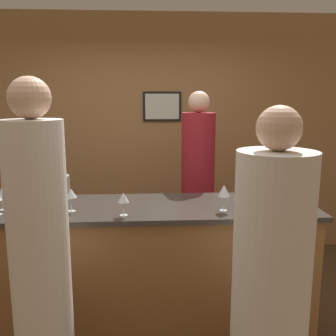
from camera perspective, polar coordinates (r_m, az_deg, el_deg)
name	(u,v)px	position (r m, az deg, el deg)	size (l,w,h in m)	color
back_wall	(142,136)	(4.45, -4.03, 4.85)	(8.00, 0.08, 2.80)	#A37547
bar_counter	(140,277)	(2.86, -4.31, -16.30)	(2.49, 0.68, 1.10)	brown
bartender	(197,200)	(3.54, 4.51, -4.95)	(0.31, 0.31, 1.91)	maroon
guest_0	(41,279)	(2.13, -18.73, -15.68)	(0.30, 0.30, 1.95)	silver
guest_1	(270,300)	(2.08, 15.25, -18.79)	(0.39, 0.39, 1.81)	silver
wine_bottle_0	(293,193)	(2.68, 18.55, -3.66)	(0.07, 0.07, 0.29)	black
ice_bucket	(57,188)	(2.90, -16.62, -2.91)	(0.19, 0.19, 0.18)	#9E9993
wine_glass_2	(2,193)	(2.75, -23.97, -3.50)	(0.06, 0.06, 0.16)	silver
wine_glass_3	(224,191)	(2.52, 8.53, -3.52)	(0.08, 0.08, 0.18)	silver
wine_glass_5	(123,198)	(2.42, -6.82, -4.60)	(0.07, 0.07, 0.15)	silver
wine_glass_6	(71,194)	(2.57, -14.57, -3.83)	(0.08, 0.08, 0.16)	silver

